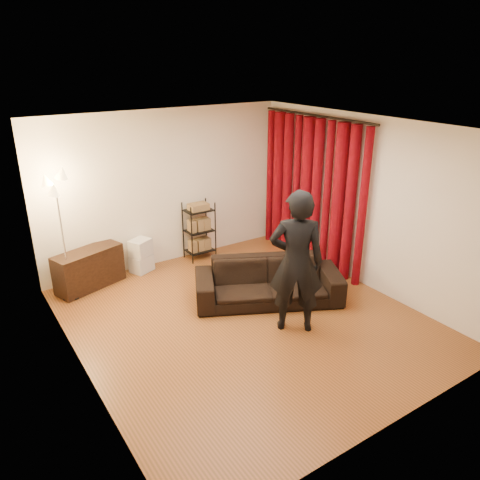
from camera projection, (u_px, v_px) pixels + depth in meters
floor at (246, 319)px, 6.67m from camera, size 5.00×5.00×0.00m
ceiling at (247, 127)px, 5.67m from camera, size 5.00×5.00×0.00m
wall_back at (166, 188)px, 8.11m from camera, size 5.00×0.00×5.00m
wall_front at (401, 313)px, 4.23m from camera, size 5.00×0.00×5.00m
wall_left at (73, 272)px, 5.02m from camera, size 0.00×5.00×5.00m
wall_right at (365, 203)px, 7.32m from camera, size 0.00×5.00×5.00m
curtain_rod at (316, 116)px, 7.68m from camera, size 0.04×2.65×0.04m
curtain at (311, 192)px, 8.16m from camera, size 0.22×2.65×2.55m
sofa at (268, 281)px, 7.08m from camera, size 2.34×1.75×0.64m
person at (296, 262)px, 6.12m from camera, size 0.86×0.81×1.97m
media_cabinet at (89, 269)px, 7.50m from camera, size 1.17×0.73×0.64m
storage_boxes at (142, 256)px, 8.04m from camera, size 0.44×0.41×0.59m
wire_shelf at (199, 231)px, 8.50m from camera, size 0.51×0.38×1.07m
floor_lamp at (63, 238)px, 6.92m from camera, size 0.37×0.37×1.97m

